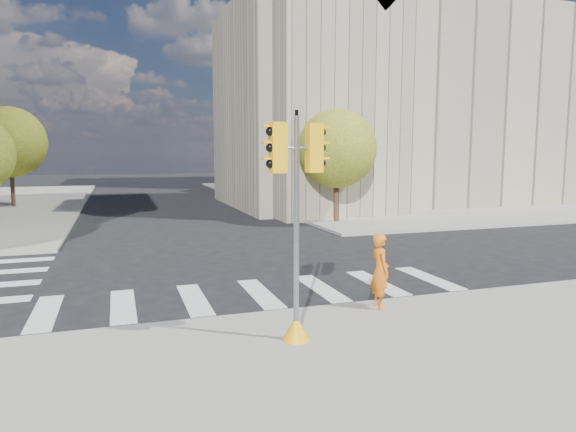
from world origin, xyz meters
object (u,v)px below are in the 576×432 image
at_px(lamp_far, 258,144).
at_px(photographer, 380,271).
at_px(traffic_signal, 296,246).
at_px(lamp_near, 318,140).

height_order(lamp_far, photographer, lamp_far).
relative_size(lamp_far, photographer, 4.47).
bearing_deg(lamp_far, photographer, -100.14).
distance_m(traffic_signal, photographer, 3.13).
distance_m(lamp_far, photographer, 33.30).
height_order(lamp_far, traffic_signal, lamp_far).
xyz_separation_m(lamp_far, photographer, (-5.83, -32.60, -3.52)).
bearing_deg(traffic_signal, lamp_far, 70.90).
bearing_deg(lamp_near, lamp_far, 90.00).
relative_size(lamp_near, traffic_signal, 1.80).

